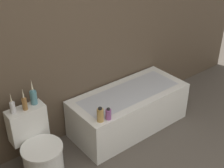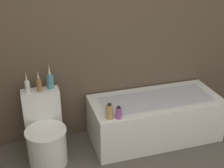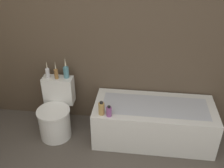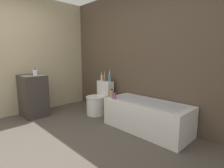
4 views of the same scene
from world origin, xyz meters
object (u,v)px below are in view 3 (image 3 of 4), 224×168
object	(u,v)px
toilet	(56,114)
shampoo_bottle_tall	(101,108)
vase_bronze	(66,71)
shampoo_bottle_short	(109,111)
vase_silver	(56,73)
vase_gold	(48,72)
bathtub	(153,122)

from	to	relation	value
toilet	shampoo_bottle_tall	distance (m)	0.73
vase_bronze	shampoo_bottle_short	bearing A→B (deg)	-36.76
vase_silver	shampoo_bottle_tall	bearing A→B (deg)	-31.52
vase_gold	shampoo_bottle_tall	xyz separation A→B (m)	(0.76, -0.41, -0.21)
toilet	vase_silver	size ratio (longest dim) A/B	2.96
vase_gold	shampoo_bottle_short	bearing A→B (deg)	-26.91
toilet	vase_bronze	bearing A→B (deg)	62.92
bathtub	vase_bronze	world-z (taller)	vase_bronze
toilet	shampoo_bottle_short	size ratio (longest dim) A/B	5.31
toilet	shampoo_bottle_tall	xyz separation A→B (m)	(0.64, -0.20, 0.29)
vase_bronze	shampoo_bottle_short	xyz separation A→B (m)	(0.61, -0.46, -0.25)
toilet	vase_silver	xyz separation A→B (m)	(0.00, 0.19, 0.50)
vase_bronze	bathtub	bearing A→B (deg)	-9.63
shampoo_bottle_short	vase_silver	bearing A→B (deg)	150.37
vase_bronze	shampoo_bottle_tall	distance (m)	0.72
shampoo_bottle_tall	vase_gold	bearing A→B (deg)	151.73
shampoo_bottle_short	shampoo_bottle_tall	bearing A→B (deg)	165.74
bathtub	vase_bronze	distance (m)	1.29
vase_gold	vase_silver	xyz separation A→B (m)	(0.12, -0.02, 0.00)
shampoo_bottle_tall	vase_silver	bearing A→B (deg)	148.48
bathtub	vase_silver	xyz separation A→B (m)	(-1.26, 0.15, 0.54)
toilet	vase_bronze	world-z (taller)	vase_bronze
shampoo_bottle_tall	shampoo_bottle_short	bearing A→B (deg)	-14.26
bathtub	vase_silver	distance (m)	1.38
toilet	shampoo_bottle_short	bearing A→B (deg)	-17.12
bathtub	vase_silver	size ratio (longest dim) A/B	6.11
bathtub	shampoo_bottle_tall	distance (m)	0.74
vase_gold	vase_silver	bearing A→B (deg)	-7.43
toilet	shampoo_bottle_tall	bearing A→B (deg)	-17.52
toilet	vase_gold	xyz separation A→B (m)	(-0.12, 0.21, 0.50)
vase_bronze	shampoo_bottle_short	world-z (taller)	vase_bronze
shampoo_bottle_tall	shampoo_bottle_short	world-z (taller)	shampoo_bottle_tall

